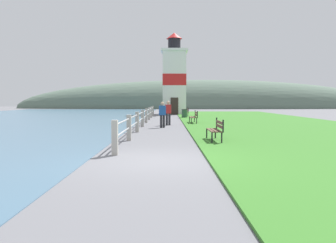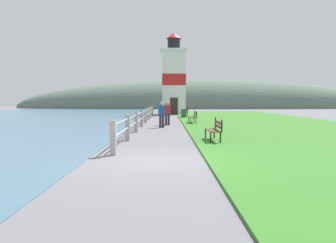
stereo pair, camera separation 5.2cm
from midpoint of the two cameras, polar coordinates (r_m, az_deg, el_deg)
ground_plane at (r=9.06m, az=-1.90°, el=-6.92°), size 160.00×160.00×0.00m
grass_verge at (r=25.40m, az=16.42°, el=-0.15°), size 12.00×46.31×0.06m
seawall_railing at (r=22.61m, az=-3.91°, el=1.01°), size 0.18×25.42×1.07m
park_bench_near at (r=13.30m, az=8.52°, el=-1.23°), size 0.49×1.62×0.94m
park_bench_midway at (r=23.53m, az=4.79°, el=0.94°), size 0.48×1.89×0.94m
park_bench_far at (r=33.05m, az=3.46°, el=1.73°), size 0.47×1.72×0.94m
lighthouse at (r=39.77m, az=1.32°, el=7.48°), size 3.15×3.15×9.74m
person_strolling at (r=21.91m, az=0.22°, el=1.64°), size 0.41×0.24×1.63m
person_by_railing at (r=19.96m, az=-0.78°, el=1.37°), size 0.43×0.33×1.58m
trash_bin at (r=30.94m, az=3.09°, el=1.39°), size 0.54×0.54×0.84m
distant_hillside at (r=70.21m, az=6.54°, el=2.32°), size 80.00×16.00×12.00m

